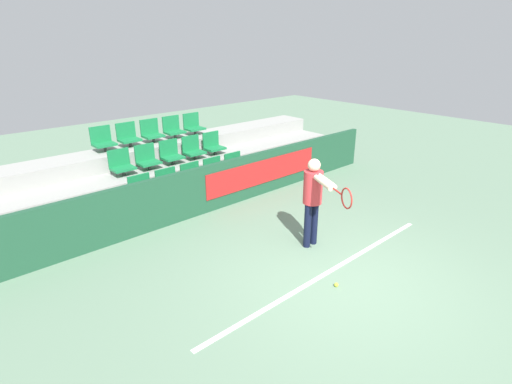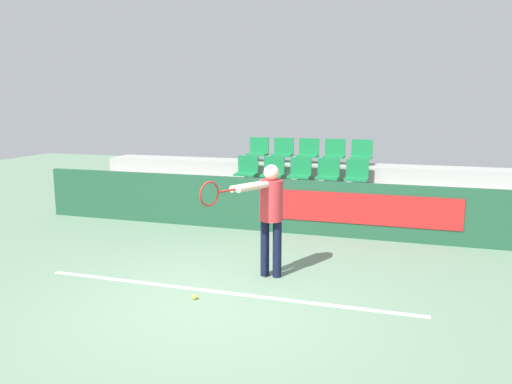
{
  "view_description": "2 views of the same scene",
  "coord_description": "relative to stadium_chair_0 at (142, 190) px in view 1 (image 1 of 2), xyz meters",
  "views": [
    {
      "loc": [
        -4.66,
        -3.04,
        3.63
      ],
      "look_at": [
        -0.05,
        2.07,
        0.92
      ],
      "focal_mm": 28.0,
      "sensor_mm": 36.0,
      "label": 1
    },
    {
      "loc": [
        2.36,
        -5.63,
        2.54
      ],
      "look_at": [
        -0.12,
        2.27,
        1.04
      ],
      "focal_mm": 35.0,
      "sensor_mm": 36.0,
      "label": 2
    }
  ],
  "objects": [
    {
      "name": "stadium_chair_9",
      "position": [
        2.5,
        0.88,
        0.37
      ],
      "size": [
        0.48,
        0.38,
        0.57
      ],
      "color": "#333333",
      "rests_on": "bleacher_tier_middle"
    },
    {
      "name": "tennis_ball",
      "position": [
        1.0,
        -4.3,
        -0.59
      ],
      "size": [
        0.07,
        0.07,
        0.07
      ],
      "color": "#CCDB33",
      "rests_on": "ground"
    },
    {
      "name": "ground_plane",
      "position": [
        1.25,
        -4.3,
        -0.62
      ],
      "size": [
        30.0,
        30.0,
        0.0
      ],
      "primitive_type": "plane",
      "color": "slate"
    },
    {
      "name": "stadium_chair_4",
      "position": [
        2.5,
        0.0,
        0.0
      ],
      "size": [
        0.48,
        0.38,
        0.57
      ],
      "color": "#333333",
      "rests_on": "bleacher_tier_front"
    },
    {
      "name": "stadium_chair_2",
      "position": [
        1.25,
        0.0,
        0.0
      ],
      "size": [
        0.48,
        0.38,
        0.57
      ],
      "color": "#333333",
      "rests_on": "bleacher_tier_front"
    },
    {
      "name": "stadium_chair_6",
      "position": [
        0.62,
        0.88,
        0.37
      ],
      "size": [
        0.48,
        0.38,
        0.57
      ],
      "color": "#333333",
      "rests_on": "bleacher_tier_middle"
    },
    {
      "name": "barrier_wall",
      "position": [
        1.29,
        -0.64,
        -0.09
      ],
      "size": [
        10.63,
        0.14,
        1.05
      ],
      "color": "#1E4C33",
      "rests_on": "ground"
    },
    {
      "name": "stadium_chair_13",
      "position": [
        1.87,
        1.77,
        0.74
      ],
      "size": [
        0.48,
        0.38,
        0.57
      ],
      "color": "#333333",
      "rests_on": "bleacher_tier_back"
    },
    {
      "name": "stadium_chair_12",
      "position": [
        1.25,
        1.77,
        0.74
      ],
      "size": [
        0.48,
        0.38,
        0.57
      ],
      "color": "#333333",
      "rests_on": "bleacher_tier_back"
    },
    {
      "name": "bleacher_tier_back",
      "position": [
        1.25,
        1.65,
        -0.07
      ],
      "size": [
        10.23,
        0.88,
        1.11
      ],
      "color": "#9E9E99",
      "rests_on": "ground"
    },
    {
      "name": "stadium_chair_5",
      "position": [
        0.0,
        0.88,
        0.37
      ],
      "size": [
        0.48,
        0.38,
        0.57
      ],
      "color": "#333333",
      "rests_on": "bleacher_tier_middle"
    },
    {
      "name": "stadium_chair_8",
      "position": [
        1.87,
        0.88,
        0.37
      ],
      "size": [
        0.48,
        0.38,
        0.57
      ],
      "color": "#333333",
      "rests_on": "bleacher_tier_middle"
    },
    {
      "name": "court_baseline",
      "position": [
        1.25,
        -3.96,
        -0.62
      ],
      "size": [
        5.36,
        0.08,
        0.01
      ],
      "color": "white",
      "rests_on": "ground"
    },
    {
      "name": "stadium_chair_0",
      "position": [
        0.0,
        0.0,
        0.0
      ],
      "size": [
        0.48,
        0.38,
        0.57
      ],
      "color": "#333333",
      "rests_on": "bleacher_tier_front"
    },
    {
      "name": "bleacher_tier_front",
      "position": [
        1.25,
        -0.12,
        -0.44
      ],
      "size": [
        10.23,
        0.88,
        0.37
      ],
      "color": "#9E9E99",
      "rests_on": "ground"
    },
    {
      "name": "stadium_chair_3",
      "position": [
        1.87,
        0.0,
        0.0
      ],
      "size": [
        0.48,
        0.38,
        0.57
      ],
      "color": "#333333",
      "rests_on": "bleacher_tier_front"
    },
    {
      "name": "stadium_chair_10",
      "position": [
        0.0,
        1.77,
        0.74
      ],
      "size": [
        0.48,
        0.38,
        0.57
      ],
      "color": "#333333",
      "rests_on": "bleacher_tier_back"
    },
    {
      "name": "stadium_chair_1",
      "position": [
        0.62,
        0.0,
        0.0
      ],
      "size": [
        0.48,
        0.38,
        0.57
      ],
      "color": "#333333",
      "rests_on": "bleacher_tier_front"
    },
    {
      "name": "bleacher_tier_middle",
      "position": [
        1.25,
        0.77,
        -0.25
      ],
      "size": [
        10.23,
        0.88,
        0.74
      ],
      "color": "#9E9E99",
      "rests_on": "ground"
    },
    {
      "name": "stadium_chair_7",
      "position": [
        1.25,
        0.88,
        0.37
      ],
      "size": [
        0.48,
        0.38,
        0.57
      ],
      "color": "#333333",
      "rests_on": "bleacher_tier_middle"
    },
    {
      "name": "stadium_chair_14",
      "position": [
        2.5,
        1.77,
        0.74
      ],
      "size": [
        0.48,
        0.38,
        0.57
      ],
      "color": "#333333",
      "rests_on": "bleacher_tier_back"
    },
    {
      "name": "stadium_chair_11",
      "position": [
        0.62,
        1.77,
        0.74
      ],
      "size": [
        0.48,
        0.38,
        0.57
      ],
      "color": "#333333",
      "rests_on": "bleacher_tier_back"
    },
    {
      "name": "tennis_player",
      "position": [
        1.69,
        -3.2,
        0.41
      ],
      "size": [
        0.76,
        1.38,
        1.66
      ],
      "rotation": [
        0.0,
        0.0,
        -0.45
      ],
      "color": "black",
      "rests_on": "ground"
    }
  ]
}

